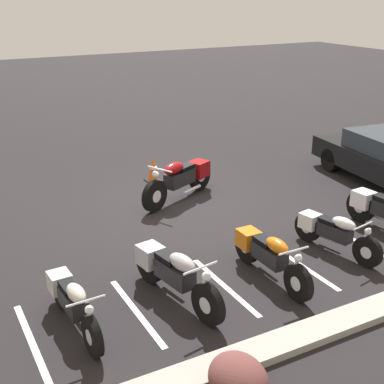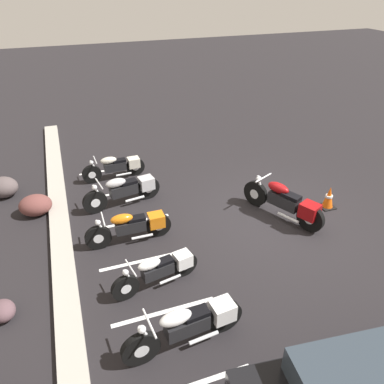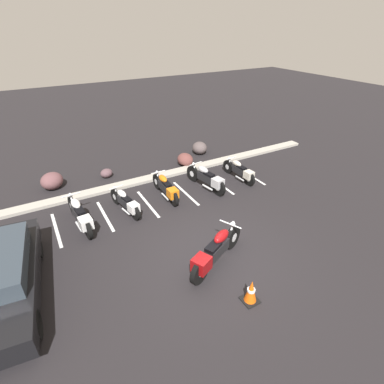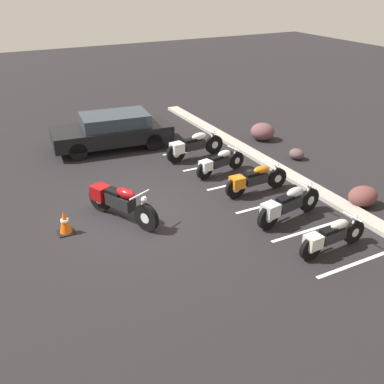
{
  "view_description": "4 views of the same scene",
  "coord_description": "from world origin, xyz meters",
  "views": [
    {
      "loc": [
        5.32,
        10.39,
        4.75
      ],
      "look_at": [
        0.79,
        1.98,
        1.1
      ],
      "focal_mm": 50.0,
      "sensor_mm": 36.0,
      "label": 1
    },
    {
      "loc": [
        -7.2,
        4.88,
        5.83
      ],
      "look_at": [
        0.88,
        1.99,
        0.71
      ],
      "focal_mm": 35.0,
      "sensor_mm": 36.0,
      "label": 2
    },
    {
      "loc": [
        -3.82,
        -5.45,
        6.02
      ],
      "look_at": [
        0.57,
        2.28,
        0.89
      ],
      "focal_mm": 28.0,
      "sensor_mm": 36.0,
      "label": 3
    },
    {
      "loc": [
        10.05,
        -3.43,
        6.01
      ],
      "look_at": [
        1.24,
        1.17,
        1.07
      ],
      "focal_mm": 42.0,
      "sensor_mm": 36.0,
      "label": 4
    }
  ],
  "objects": [
    {
      "name": "ground",
      "position": [
        0.0,
        0.0,
        0.0
      ],
      "size": [
        60.0,
        60.0,
        0.0
      ],
      "primitive_type": "plane",
      "color": "black"
    },
    {
      "name": "motorcycle_maroon_featured",
      "position": [
        -0.16,
        -0.3,
        0.52
      ],
      "size": [
        2.3,
        1.22,
        0.97
      ],
      "rotation": [
        0.0,
        0.0,
        0.44
      ],
      "color": "black",
      "rests_on": "ground"
    },
    {
      "name": "parked_bike_0",
      "position": [
        -3.01,
        3.41,
        0.48
      ],
      "size": [
        0.66,
        2.3,
        0.9
      ],
      "rotation": [
        0.0,
        0.0,
        1.66
      ],
      "color": "black",
      "rests_on": "ground"
    },
    {
      "name": "parked_bike_1",
      "position": [
        -1.42,
        3.53,
        0.41
      ],
      "size": [
        0.68,
        1.95,
        0.77
      ],
      "rotation": [
        0.0,
        0.0,
        1.76
      ],
      "color": "black",
      "rests_on": "ground"
    },
    {
      "name": "parked_bike_2",
      "position": [
        0.25,
        3.74,
        0.44
      ],
      "size": [
        0.6,
        2.12,
        0.84
      ],
      "rotation": [
        0.0,
        0.0,
        1.57
      ],
      "color": "black",
      "rests_on": "ground"
    },
    {
      "name": "parked_bike_3",
      "position": [
        2.01,
        3.58,
        0.47
      ],
      "size": [
        0.76,
        2.25,
        0.89
      ],
      "rotation": [
        0.0,
        0.0,
        1.74
      ],
      "color": "black",
      "rests_on": "ground"
    },
    {
      "name": "parked_bike_4",
      "position": [
        3.65,
        3.55,
        0.42
      ],
      "size": [
        0.56,
        2.01,
        0.79
      ],
      "rotation": [
        0.0,
        0.0,
        1.62
      ],
      "color": "black",
      "rests_on": "ground"
    },
    {
      "name": "car_black",
      "position": [
        -5.36,
        1.3,
        0.68
      ],
      "size": [
        2.27,
        4.47,
        1.29
      ],
      "rotation": [
        0.0,
        0.0,
        -1.68
      ],
      "color": "black",
      "rests_on": "ground"
    },
    {
      "name": "concrete_curb",
      "position": [
        0.0,
        5.46,
        0.06
      ],
      "size": [
        18.0,
        0.5,
        0.12
      ],
      "primitive_type": "cube",
      "color": "#A8A399",
      "rests_on": "ground"
    },
    {
      "name": "landscape_rock_0",
      "position": [
        -3.47,
        6.72,
        0.34
      ],
      "size": [
        1.23,
        1.24,
        0.68
      ],
      "primitive_type": "ellipsoid",
      "rotation": [
        0.0,
        0.0,
        0.8
      ],
      "color": "brown",
      "rests_on": "ground"
    },
    {
      "name": "landscape_rock_1",
      "position": [
        -1.27,
        6.63,
        0.19
      ],
      "size": [
        0.66,
        0.62,
        0.38
      ],
      "primitive_type": "ellipsoid",
      "rotation": [
        0.0,
        0.0,
        0.35
      ],
      "color": "#594147",
      "rests_on": "ground"
    },
    {
      "name": "landscape_rock_2",
      "position": [
        2.33,
        6.02,
        0.29
      ],
      "size": [
        0.75,
        0.91,
        0.58
      ],
      "primitive_type": "ellipsoid",
      "rotation": [
        0.0,
        0.0,
        1.52
      ],
      "color": "brown",
      "rests_on": "ground"
    },
    {
      "name": "traffic_cone",
      "position": [
        -0.07,
        -1.75,
        0.31
      ],
      "size": [
        0.4,
        0.4,
        0.66
      ],
      "color": "black",
      "rests_on": "ground"
    },
    {
      "name": "stall_line_0",
      "position": [
        -3.8,
        3.67,
        0.0
      ],
      "size": [
        0.1,
        2.1,
        0.0
      ],
      "primitive_type": "cube",
      "color": "white",
      "rests_on": "ground"
    },
    {
      "name": "stall_line_1",
      "position": [
        -2.18,
        3.67,
        0.0
      ],
      "size": [
        0.1,
        2.1,
        0.0
      ],
      "primitive_type": "cube",
      "color": "white",
      "rests_on": "ground"
    },
    {
      "name": "stall_line_2",
      "position": [
        -0.56,
        3.67,
        0.0
      ],
      "size": [
        0.1,
        2.1,
        0.0
      ],
      "primitive_type": "cube",
      "color": "white",
      "rests_on": "ground"
    },
    {
      "name": "stall_line_3",
      "position": [
        1.07,
        3.67,
        0.0
      ],
      "size": [
        0.1,
        2.1,
        0.0
      ],
      "primitive_type": "cube",
      "color": "white",
      "rests_on": "ground"
    },
    {
      "name": "stall_line_4",
      "position": [
        2.69,
        3.67,
        0.0
      ],
      "size": [
        0.1,
        2.1,
        0.0
      ],
      "primitive_type": "cube",
      "color": "white",
      "rests_on": "ground"
    },
    {
      "name": "stall_line_5",
      "position": [
        4.32,
        3.67,
        0.0
      ],
      "size": [
        0.1,
        2.1,
        0.0
      ],
      "primitive_type": "cube",
      "color": "white",
      "rests_on": "ground"
    }
  ]
}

